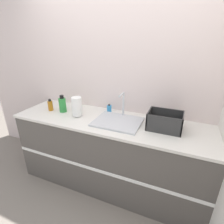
{
  "coord_description": "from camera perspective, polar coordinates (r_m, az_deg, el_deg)",
  "views": [
    {
      "loc": [
        0.73,
        -1.35,
        1.79
      ],
      "look_at": [
        0.04,
        0.29,
        1.04
      ],
      "focal_mm": 28.0,
      "sensor_mm": 36.0,
      "label": 1
    }
  ],
  "objects": [
    {
      "name": "paper_towel_roll",
      "position": [
        2.12,
        -11.38,
        1.72
      ],
      "size": [
        0.12,
        0.12,
        0.24
      ],
      "color": "#4C4C51",
      "rests_on": "counter_cabinet"
    },
    {
      "name": "wall_back",
      "position": [
        2.21,
        2.92,
        9.98
      ],
      "size": [
        4.68,
        0.06,
        2.6
      ],
      "color": "silver",
      "rests_on": "ground_plane"
    },
    {
      "name": "bottle_amber",
      "position": [
        2.41,
        -19.49,
        2.05
      ],
      "size": [
        0.06,
        0.06,
        0.15
      ],
      "color": "#B26B19",
      "rests_on": "counter_cabinet"
    },
    {
      "name": "sink",
      "position": [
        1.96,
        1.93,
        -2.83
      ],
      "size": [
        0.52,
        0.42,
        0.3
      ],
      "color": "silver",
      "rests_on": "counter_cabinet"
    },
    {
      "name": "bottle_green",
      "position": [
        2.3,
        -15.85,
        2.34
      ],
      "size": [
        0.09,
        0.09,
        0.22
      ],
      "color": "#2D8C3D",
      "rests_on": "counter_cabinet"
    },
    {
      "name": "dish_rack",
      "position": [
        1.88,
        16.82,
        -3.31
      ],
      "size": [
        0.35,
        0.25,
        0.18
      ],
      "color": "#2D2D2D",
      "rests_on": "counter_cabinet"
    },
    {
      "name": "counter_cabinet",
      "position": [
        2.26,
        -0.71,
        -13.22
      ],
      "size": [
        2.3,
        0.68,
        0.92
      ],
      "color": "#514C47",
      "rests_on": "ground_plane"
    },
    {
      "name": "ground_plane",
      "position": [
        2.36,
        -4.19,
        -26.7
      ],
      "size": [
        12.0,
        12.0,
        0.0
      ],
      "primitive_type": "plane",
      "color": "slate"
    },
    {
      "name": "soap_dispenser",
      "position": [
        2.23,
        -0.92,
        1.15
      ],
      "size": [
        0.06,
        0.06,
        0.1
      ],
      "color": "#338CCC",
      "rests_on": "counter_cabinet"
    }
  ]
}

